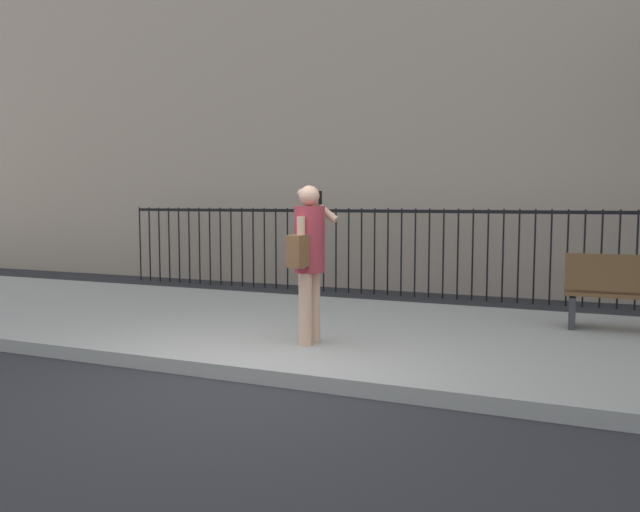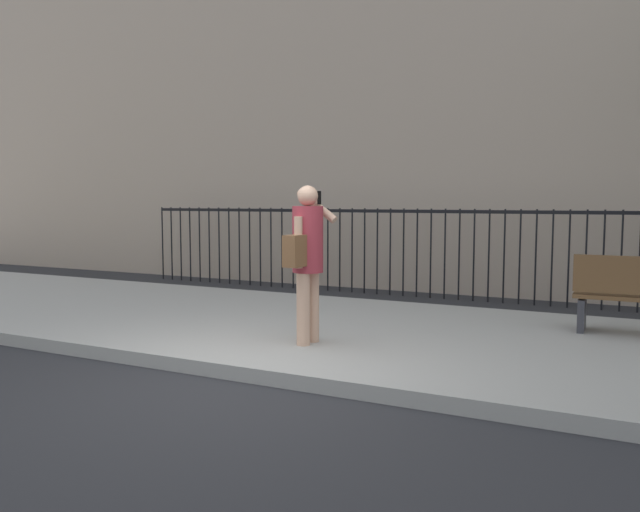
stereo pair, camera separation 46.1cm
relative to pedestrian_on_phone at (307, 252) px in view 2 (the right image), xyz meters
The scene contains 5 objects.
ground_plane 1.64m from the pedestrian_on_phone, 96.45° to the right, with size 60.00×60.00×0.00m, color #28282B.
sidewalk 1.52m from the pedestrian_on_phone, 97.02° to the left, with size 28.00×4.40×0.15m, color #9E9B93.
building_facade 8.46m from the pedestrian_on_phone, 91.01° to the left, with size 28.00×4.00×10.71m, color tan.
iron_fence 4.76m from the pedestrian_on_phone, 91.56° to the left, with size 12.03×0.04×1.60m.
pedestrian_on_phone is the anchor object (origin of this frame).
Camera 2 is at (3.30, -4.87, 1.73)m, focal length 34.93 mm.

